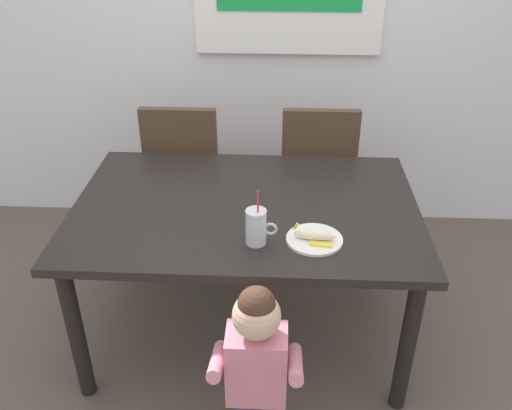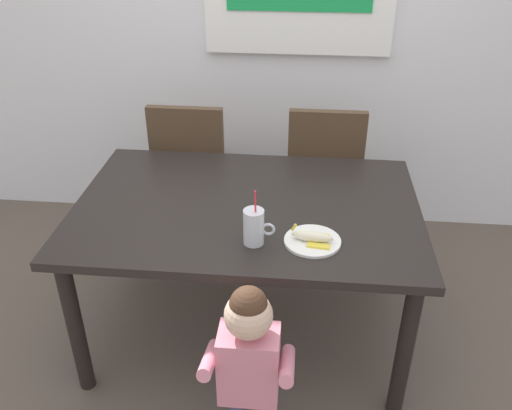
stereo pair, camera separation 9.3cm
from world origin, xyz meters
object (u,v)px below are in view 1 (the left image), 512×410
at_px(dining_table, 246,221).
at_px(peeled_banana, 315,235).
at_px(milk_cup, 256,229).
at_px(dining_chair_left, 185,169).
at_px(snack_plate, 314,239).
at_px(dining_chair_right, 317,170).
at_px(toddler_standing, 257,357).

xyz_separation_m(dining_table, peeled_banana, (0.30, -0.28, 0.12)).
distance_m(dining_table, peeled_banana, 0.43).
height_order(dining_table, milk_cup, milk_cup).
xyz_separation_m(dining_chair_left, snack_plate, (0.71, -1.02, 0.21)).
height_order(dining_table, dining_chair_left, dining_chair_left).
bearing_deg(peeled_banana, milk_cup, -175.79).
bearing_deg(milk_cup, snack_plate, 6.11).
distance_m(dining_table, dining_chair_right, 0.86).
distance_m(dining_chair_left, milk_cup, 1.18).
bearing_deg(dining_chair_right, peeled_banana, 86.21).
height_order(dining_table, peeled_banana, peeled_banana).
height_order(dining_chair_left, toddler_standing, dining_chair_left).
bearing_deg(milk_cup, toddler_standing, -87.06).
bearing_deg(dining_chair_right, snack_plate, 86.19).
relative_size(dining_chair_right, peeled_banana, 5.51).
xyz_separation_m(dining_chair_right, toddler_standing, (-0.28, -1.47, -0.02)).
distance_m(snack_plate, peeled_banana, 0.03).
bearing_deg(toddler_standing, dining_chair_right, 79.10).
distance_m(dining_chair_left, peeled_banana, 1.27).
distance_m(milk_cup, peeled_banana, 0.24).
bearing_deg(peeled_banana, toddler_standing, -116.89).
bearing_deg(dining_chair_right, toddler_standing, 79.10).
distance_m(toddler_standing, peeled_banana, 0.54).
distance_m(dining_table, milk_cup, 0.34).
relative_size(toddler_standing, snack_plate, 3.64).
height_order(dining_table, dining_chair_right, dining_chair_right).
bearing_deg(snack_plate, dining_chair_left, 124.72).
relative_size(dining_chair_left, peeled_banana, 5.51).
bearing_deg(dining_chair_left, peeled_banana, 124.51).
bearing_deg(dining_chair_right, dining_table, 64.40).
relative_size(dining_chair_right, snack_plate, 4.17).
xyz_separation_m(dining_table, snack_plate, (0.30, -0.27, 0.09)).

